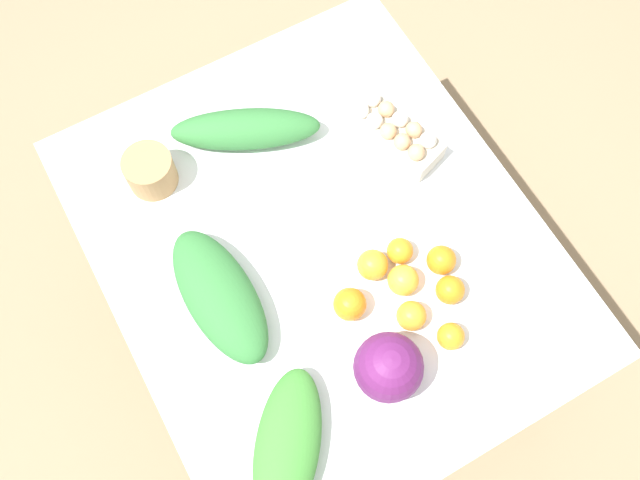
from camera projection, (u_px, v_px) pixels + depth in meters
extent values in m
plane|color=#937A5B|center=(320.00, 322.00, 2.43)|extent=(8.00, 8.00, 0.00)
cube|color=silver|center=(320.00, 245.00, 1.78)|extent=(1.23, 1.04, 0.03)
cylinder|color=tan|center=(104.00, 211.00, 2.21)|extent=(0.06, 0.06, 0.69)
cylinder|color=tan|center=(358.00, 88.00, 2.38)|extent=(0.06, 0.06, 0.69)
cylinder|color=tan|center=(558.00, 377.00, 2.01)|extent=(0.06, 0.06, 0.69)
sphere|color=#601E5B|center=(388.00, 367.00, 1.57)|extent=(0.16, 0.16, 0.16)
cube|color=beige|center=(393.00, 134.00, 1.85)|extent=(0.29, 0.18, 0.06)
sphere|color=white|center=(428.00, 140.00, 1.79)|extent=(0.04, 0.04, 0.04)
sphere|color=tan|center=(414.00, 130.00, 1.80)|extent=(0.04, 0.04, 0.04)
sphere|color=white|center=(400.00, 119.00, 1.81)|extent=(0.04, 0.04, 0.04)
sphere|color=tan|center=(386.00, 109.00, 1.83)|extent=(0.04, 0.04, 0.04)
sphere|color=white|center=(373.00, 99.00, 1.84)|extent=(0.04, 0.04, 0.04)
sphere|color=tan|center=(416.00, 152.00, 1.78)|extent=(0.04, 0.04, 0.04)
sphere|color=tan|center=(402.00, 142.00, 1.79)|extent=(0.04, 0.04, 0.04)
sphere|color=tan|center=(388.00, 131.00, 1.80)|extent=(0.04, 0.04, 0.04)
sphere|color=white|center=(374.00, 121.00, 1.81)|extent=(0.04, 0.04, 0.04)
sphere|color=white|center=(361.00, 110.00, 1.82)|extent=(0.04, 0.04, 0.04)
cylinder|color=#A87F51|center=(150.00, 171.00, 1.78)|extent=(0.13, 0.13, 0.10)
ellipsoid|color=#337538|center=(220.00, 295.00, 1.66)|extent=(0.37, 0.17, 0.10)
ellipsoid|color=#337538|center=(246.00, 129.00, 1.83)|extent=(0.27, 0.40, 0.09)
ellipsoid|color=#3D8433|center=(288.00, 445.00, 1.54)|extent=(0.35, 0.32, 0.08)
sphere|color=orange|center=(450.00, 290.00, 1.68)|extent=(0.07, 0.07, 0.07)
sphere|color=orange|center=(411.00, 316.00, 1.66)|extent=(0.07, 0.07, 0.07)
sphere|color=orange|center=(400.00, 251.00, 1.72)|extent=(0.06, 0.06, 0.06)
sphere|color=orange|center=(451.00, 336.00, 1.64)|extent=(0.06, 0.06, 0.06)
sphere|color=#F9A833|center=(403.00, 280.00, 1.69)|extent=(0.08, 0.08, 0.08)
sphere|color=orange|center=(441.00, 260.00, 1.71)|extent=(0.07, 0.07, 0.07)
sphere|color=orange|center=(373.00, 265.00, 1.70)|extent=(0.08, 0.08, 0.08)
sphere|color=orange|center=(350.00, 304.00, 1.66)|extent=(0.08, 0.08, 0.08)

